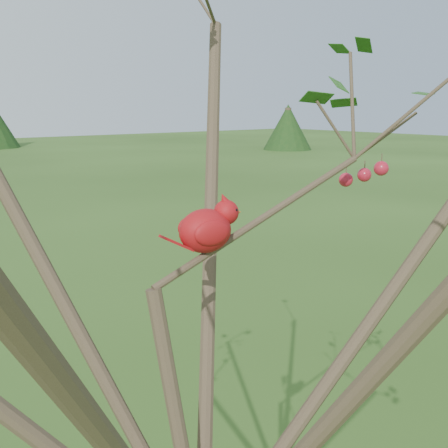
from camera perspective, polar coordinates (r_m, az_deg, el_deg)
name	(u,v)px	position (r m, az deg, el deg)	size (l,w,h in m)	color
crabapple_tree	(216,216)	(1.13, -0.84, 0.82)	(2.35, 2.05, 2.95)	#3C2E20
cardinal	(208,228)	(1.27, -1.65, -0.42)	(0.21, 0.11, 0.15)	#B30F1B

